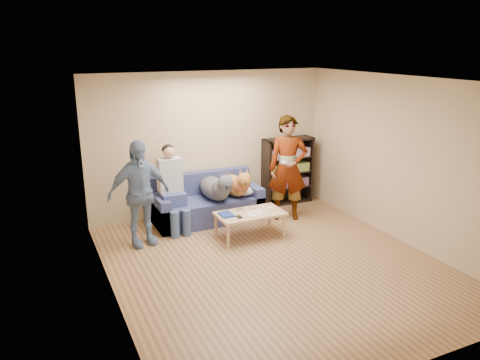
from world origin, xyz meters
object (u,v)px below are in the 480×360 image
person_standing_right (288,168)px  person_seated (172,185)px  dog_tan (236,185)px  camera_silver (240,210)px  notebook_blue (226,215)px  coffee_table (250,215)px  dog_gray (216,188)px  sofa (206,205)px  bookshelf (287,169)px  person_standing_left (139,194)px

person_standing_right → person_seated: (-2.01, 0.41, -0.16)m
person_standing_right → dog_tan: (-0.84, 0.39, -0.30)m
person_standing_right → camera_silver: person_standing_right is taller
camera_silver → dog_tan: (0.27, 0.77, 0.19)m
person_standing_right → notebook_blue: size_ratio=7.19×
camera_silver → dog_tan: size_ratio=0.09×
person_standing_right → camera_silver: bearing=-136.3°
coffee_table → person_standing_right: bearing=26.9°
coffee_table → dog_gray: bearing=107.1°
sofa → dog_gray: size_ratio=1.51×
dog_tan → notebook_blue: bearing=-123.0°
person_seated → bookshelf: (2.46, 0.36, -0.09)m
person_standing_left → bookshelf: person_standing_left is taller
camera_silver → coffee_table: (0.12, -0.12, -0.07)m
camera_silver → person_seated: bearing=138.9°
person_seated → bookshelf: person_seated is taller
dog_tan → bookshelf: (1.29, 0.38, 0.05)m
person_standing_left → dog_tan: size_ratio=1.45×
person_seated → dog_gray: size_ratio=1.17×
notebook_blue → dog_gray: bearing=79.3°
coffee_table → camera_silver: bearing=135.0°
coffee_table → sofa: bearing=109.5°
person_standing_left → coffee_table: 1.80m
bookshelf → coffee_table: bearing=-138.5°
person_standing_left → dog_gray: person_standing_left is taller
camera_silver → dog_gray: size_ratio=0.09×
camera_silver → person_seated: 1.24m
sofa → dog_tan: size_ratio=1.64×
person_standing_left → notebook_blue: (1.28, -0.41, -0.41)m
person_standing_right → bookshelf: (0.45, 0.77, -0.26)m
sofa → dog_tan: (0.51, -0.14, 0.35)m
dog_gray → bookshelf: 1.75m
sofa → camera_silver: bearing=-74.9°
sofa → coffee_table: bearing=-70.5°
coffee_table → dog_tan: bearing=80.7°
person_standing_right → person_standing_left: size_ratio=1.11×
bookshelf → person_seated: bearing=-171.7°
camera_silver → bookshelf: bearing=36.5°
person_seated → person_standing_left: bearing=-145.8°
notebook_blue → sofa: bearing=88.0°
person_standing_right → coffee_table: bearing=-128.4°
camera_silver → coffee_table: bearing=-45.0°
person_standing_right → person_seated: size_ratio=1.27×
sofa → coffee_table: sofa is taller
sofa → dog_tan: bearing=-15.6°
notebook_blue → bookshelf: (1.83, 1.22, 0.25)m
camera_silver → person_seated: person_seated is taller
person_standing_right → person_standing_left: (-2.66, -0.04, -0.10)m
notebook_blue → dog_gray: dog_gray is taller
notebook_blue → dog_tan: bearing=57.0°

